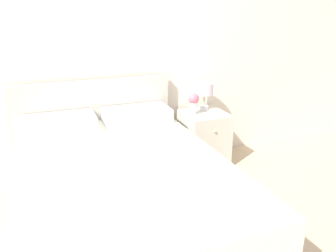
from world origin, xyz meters
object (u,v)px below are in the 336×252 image
(nightstand, at_px, (204,139))
(table_lamp, at_px, (205,91))
(bed, at_px, (121,190))
(flower_vase, at_px, (194,102))

(nightstand, height_order, table_lamp, table_lamp)
(table_lamp, bearing_deg, bed, -143.20)
(table_lamp, relative_size, flower_vase, 1.31)
(nightstand, relative_size, table_lamp, 1.97)
(bed, distance_m, flower_vase, 1.31)
(bed, relative_size, flower_vase, 9.37)
(table_lamp, bearing_deg, nightstand, -112.61)
(bed, height_order, table_lamp, bed)
(bed, height_order, nightstand, bed)
(nightstand, bearing_deg, table_lamp, 67.39)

